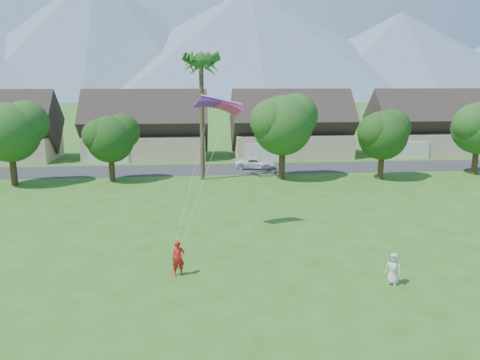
{
  "coord_description": "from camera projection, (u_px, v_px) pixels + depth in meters",
  "views": [
    {
      "loc": [
        -2.7,
        -18.07,
        9.76
      ],
      "look_at": [
        0.0,
        10.0,
        3.8
      ],
      "focal_mm": 35.0,
      "sensor_mm": 36.0,
      "label": 1
    }
  ],
  "objects": [
    {
      "name": "tree_row",
      "position": [
        211.0,
        132.0,
        45.94
      ],
      "size": [
        62.27,
        6.67,
        8.45
      ],
      "color": "#47301C",
      "rests_on": "ground"
    },
    {
      "name": "street",
      "position": [
        220.0,
        169.0,
        52.98
      ],
      "size": [
        90.0,
        7.0,
        0.01
      ],
      "primitive_type": "cube",
      "color": "#2D2D30",
      "rests_on": "ground"
    },
    {
      "name": "parafoil_kite",
      "position": [
        219.0,
        103.0,
        29.7
      ],
      "size": [
        3.21,
        1.41,
        0.5
      ],
      "rotation": [
        0.0,
        0.0,
        0.31
      ],
      "color": "#6316AA",
      "rests_on": "ground"
    },
    {
      "name": "houses_row",
      "position": [
        220.0,
        131.0,
        61.08
      ],
      "size": [
        72.75,
        8.19,
        8.86
      ],
      "color": "beige",
      "rests_on": "ground"
    },
    {
      "name": "parked_car",
      "position": [
        255.0,
        163.0,
        53.23
      ],
      "size": [
        4.81,
        2.92,
        1.25
      ],
      "primitive_type": "imported",
      "rotation": [
        0.0,
        0.0,
        1.37
      ],
      "color": "white",
      "rests_on": "ground"
    },
    {
      "name": "fan_palm",
      "position": [
        201.0,
        60.0,
        45.0
      ],
      "size": [
        3.0,
        3.0,
        13.8
      ],
      "color": "#4C3D26",
      "rests_on": "ground"
    },
    {
      "name": "ground",
      "position": [
        262.0,
        316.0,
        19.87
      ],
      "size": [
        500.0,
        500.0,
        0.0
      ],
      "primitive_type": "plane",
      "color": "#2D6019",
      "rests_on": "ground"
    },
    {
      "name": "mountain_ridge",
      "position": [
        216.0,
        47.0,
        268.06
      ],
      "size": [
        540.0,
        240.0,
        70.0
      ],
      "color": "slate",
      "rests_on": "ground"
    },
    {
      "name": "watcher",
      "position": [
        393.0,
        269.0,
        22.82
      ],
      "size": [
        0.92,
        0.87,
        1.58
      ],
      "primitive_type": "imported",
      "rotation": [
        0.0,
        0.0,
        -0.66
      ],
      "color": "silver",
      "rests_on": "ground"
    },
    {
      "name": "kite_flyer",
      "position": [
        178.0,
        259.0,
        23.82
      ],
      "size": [
        0.73,
        0.55,
        1.83
      ],
      "primitive_type": "imported",
      "rotation": [
        0.0,
        0.0,
        0.18
      ],
      "color": "red",
      "rests_on": "ground"
    }
  ]
}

